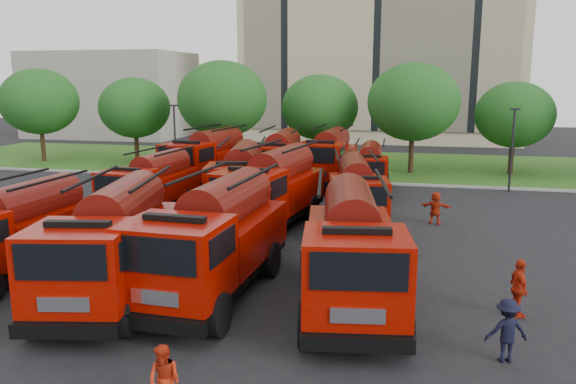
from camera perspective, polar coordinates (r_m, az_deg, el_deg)
name	(u,v)px	position (r m, az deg, el deg)	size (l,w,h in m)	color
ground	(237,266)	(21.00, -5.15, -7.52)	(140.00, 140.00, 0.00)	black
lawn	(335,164)	(45.81, 4.84, 2.86)	(70.00, 16.00, 0.12)	#224D14
curb	(319,181)	(37.91, 3.14, 1.13)	(70.00, 0.30, 0.14)	gray
apartment_building	(382,28)	(67.21, 9.49, 16.07)	(30.00, 14.18, 25.00)	tan
side_building	(112,95)	(72.59, -17.41, 9.42)	(18.00, 12.00, 10.00)	gray
tree_0	(39,102)	(50.86, -23.95, 8.39)	(6.30, 6.30, 7.70)	#382314
tree_1	(135,108)	(47.46, -15.31, 8.25)	(5.71, 5.71, 6.98)	#382314
tree_2	(222,99)	(42.84, -6.70, 9.36)	(6.72, 6.72, 8.22)	#382314
tree_3	(320,108)	(43.54, 3.26, 8.56)	(5.88, 5.88, 7.19)	#382314
tree_4	(413,102)	(41.42, 12.62, 8.91)	(6.55, 6.55, 8.01)	#382314
tree_5	(514,115)	(43.01, 22.02, 7.28)	(5.46, 5.46, 6.68)	#382314
lamp_post_0	(175,137)	(39.75, -11.42, 5.51)	(0.60, 0.25, 5.11)	black
lamp_post_1	(512,145)	(36.76, 21.83, 4.47)	(0.60, 0.25, 5.11)	black
fire_truck_0	(13,231)	(21.79, -26.16, -3.57)	(2.76, 7.08, 3.19)	black
fire_truck_1	(113,243)	(18.38, -17.32, -4.95)	(4.14, 8.15, 3.54)	black
fire_truck_2	(214,239)	(18.00, -7.54, -4.73)	(3.20, 8.06, 3.62)	black
fire_truck_3	(351,249)	(17.00, 6.46, -5.80)	(3.83, 8.11, 3.55)	black
fire_truck_4	(152,184)	(29.43, -13.68, 0.79)	(2.86, 6.91, 3.08)	black
fire_truck_5	(241,181)	(28.16, -4.75, 1.09)	(4.21, 8.18, 3.55)	black
fire_truck_6	(272,189)	(25.93, -1.59, 0.31)	(3.77, 8.21, 3.60)	black
fire_truck_7	(356,193)	(26.23, 6.92, -0.15)	(3.52, 7.24, 3.16)	black
fire_truck_8	(208,158)	(36.57, -8.11, 3.43)	(3.81, 8.23, 3.61)	black
fire_truck_9	(280,160)	(35.32, -0.86, 3.24)	(3.22, 7.99, 3.58)	black
fire_truck_10	(329,157)	(36.89, 4.14, 3.54)	(3.18, 7.94, 3.56)	black
fire_truck_11	(369,169)	(34.27, 8.25, 2.33)	(2.60, 6.55, 2.94)	black
firefighter_0	(369,335)	(15.78, 8.26, -14.20)	(0.70, 0.51, 1.91)	#AF230D
firefighter_2	(516,316)	(18.03, 22.19, -11.61)	(1.02, 0.58, 1.73)	#AF230D
firefighter_3	(504,361)	(15.32, 21.12, -15.70)	(1.03, 0.53, 1.60)	black
firefighter_4	(83,242)	(25.54, -20.08, -4.75)	(0.85, 0.56, 1.74)	black
firefighter_5	(435,224)	(27.80, 14.67, -3.15)	(1.46, 0.63, 1.57)	#AF230D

